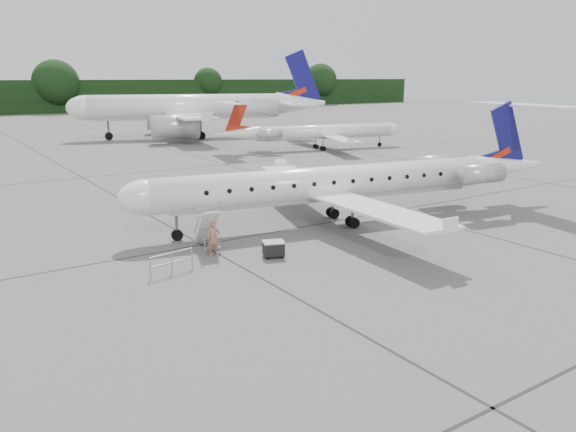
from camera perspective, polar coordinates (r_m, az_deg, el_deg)
ground at (r=27.88m, az=9.01°, el=-4.45°), size 320.00×320.00×0.00m
main_regional_jet at (r=33.62m, az=4.17°, el=5.03°), size 30.65×24.51×7.05m
airstair at (r=29.30m, az=-8.24°, el=-1.26°), size 1.24×2.32×2.21m
passenger at (r=28.18m, az=-7.56°, el=-2.28°), size 0.77×0.65×1.80m
safety_railing at (r=26.04m, az=-11.73°, el=-4.75°), size 2.18×0.45×1.00m
baggage_cart at (r=27.87m, az=-1.48°, el=-3.34°), size 1.22×1.11×0.87m
bg_narrowbody at (r=84.14m, az=-10.37°, el=12.06°), size 40.90×34.55×12.54m
bg_regional_right at (r=69.86m, az=3.86°, el=9.23°), size 25.91×21.03×6.01m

